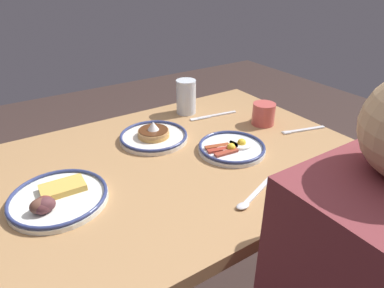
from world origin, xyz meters
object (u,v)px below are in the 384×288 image
at_px(plate_center_pancakes, 57,198).
at_px(fork_near, 303,130).
at_px(fork_far, 321,164).
at_px(coffee_mug, 264,113).
at_px(butter_knife, 214,116).
at_px(plate_far_companion, 232,148).
at_px(tea_spoon, 251,198).
at_px(plate_near_main, 154,136).
at_px(drinking_glass, 186,98).

relative_size(plate_center_pancakes, fork_near, 1.43).
bearing_deg(fork_far, coffee_mug, -100.55).
bearing_deg(fork_near, plate_center_pancakes, -3.87).
relative_size(plate_center_pancakes, butter_knife, 1.24).
xyz_separation_m(plate_far_companion, coffee_mug, (-0.25, -0.11, 0.03)).
height_order(coffee_mug, tea_spoon, coffee_mug).
xyz_separation_m(plate_near_main, fork_far, (-0.37, 0.45, -0.01)).
relative_size(drinking_glass, tea_spoon, 0.81).
bearing_deg(fork_near, fork_far, 53.32).
bearing_deg(plate_center_pancakes, coffee_mug, -174.92).
distance_m(plate_center_pancakes, butter_knife, 0.74).
height_order(fork_far, tea_spoon, tea_spoon).
bearing_deg(coffee_mug, plate_center_pancakes, 5.08).
xyz_separation_m(plate_center_pancakes, drinking_glass, (-0.62, -0.34, 0.05)).
bearing_deg(coffee_mug, drinking_glass, -53.27).
bearing_deg(plate_center_pancakes, plate_near_main, -154.21).
bearing_deg(plate_near_main, fork_near, 154.37).
xyz_separation_m(plate_far_companion, drinking_glass, (-0.05, -0.37, 0.05)).
height_order(coffee_mug, fork_far, coffee_mug).
distance_m(coffee_mug, tea_spoon, 0.51).
relative_size(drinking_glass, fork_near, 0.79).
bearing_deg(fork_far, plate_far_companion, -51.04).
distance_m(coffee_mug, fork_near, 0.17).
height_order(plate_center_pancakes, coffee_mug, coffee_mug).
height_order(plate_center_pancakes, tea_spoon, plate_center_pancakes).
xyz_separation_m(plate_near_main, tea_spoon, (-0.06, 0.46, -0.01)).
relative_size(butter_knife, tea_spoon, 1.20).
xyz_separation_m(plate_near_main, drinking_glass, (-0.23, -0.15, 0.05)).
relative_size(fork_near, tea_spoon, 1.04).
xyz_separation_m(coffee_mug, drinking_glass, (0.20, -0.26, 0.02)).
bearing_deg(drinking_glass, plate_near_main, 32.59).
bearing_deg(plate_near_main, tea_spoon, 97.52).
relative_size(plate_near_main, fork_near, 1.35).
distance_m(plate_near_main, plate_center_pancakes, 0.43).
bearing_deg(butter_knife, tea_spoon, 64.09).
relative_size(plate_far_companion, butter_knife, 1.08).
bearing_deg(butter_knife, plate_far_companion, 65.71).
bearing_deg(fork_far, plate_near_main, -50.45).
bearing_deg(butter_knife, plate_center_pancakes, 18.95).
xyz_separation_m(coffee_mug, tea_spoon, (0.37, 0.35, -0.04)).
bearing_deg(fork_far, butter_knife, -83.12).
xyz_separation_m(plate_near_main, butter_knife, (-0.31, -0.05, -0.01)).
distance_m(coffee_mug, drinking_glass, 0.33).
xyz_separation_m(plate_near_main, plate_center_pancakes, (0.39, 0.19, -0.00)).
bearing_deg(tea_spoon, drinking_glass, -105.91).
relative_size(plate_near_main, fork_far, 1.29).
relative_size(coffee_mug, tea_spoon, 0.58).
bearing_deg(tea_spoon, fork_near, -155.20).
bearing_deg(fork_far, tea_spoon, 2.26).
bearing_deg(drinking_glass, tea_spoon, 74.09).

